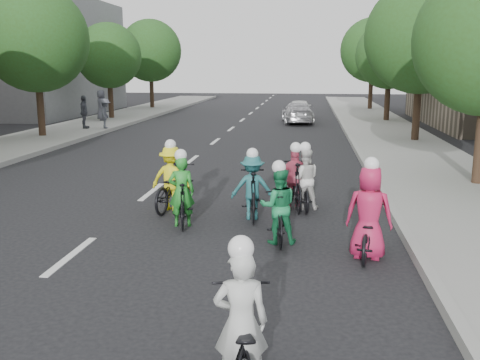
% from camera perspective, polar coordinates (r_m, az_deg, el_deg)
% --- Properties ---
extents(ground, '(120.00, 120.00, 0.00)m').
position_cam_1_polar(ground, '(10.02, -17.60, -7.73)').
color(ground, black).
rests_on(ground, ground).
extents(curb_left, '(0.18, 80.00, 0.18)m').
position_cam_1_polar(curb_left, '(21.37, -21.27, 2.56)').
color(curb_left, '#999993').
rests_on(curb_left, ground).
extents(sidewalk_right, '(4.00, 80.00, 0.15)m').
position_cam_1_polar(sidewalk_right, '(19.20, 18.83, 1.71)').
color(sidewalk_right, gray).
rests_on(sidewalk_right, ground).
extents(curb_right, '(0.18, 80.00, 0.18)m').
position_cam_1_polar(curb_right, '(18.90, 13.03, 1.94)').
color(curb_right, '#999993').
rests_on(curb_right, ground).
extents(bldg_sw, '(10.00, 14.00, 8.00)m').
position_cam_1_polar(bldg_sw, '(41.70, -22.11, 12.10)').
color(bldg_sw, slate).
rests_on(bldg_sw, ground).
extents(tree_l_3, '(4.80, 4.80, 6.93)m').
position_cam_1_polar(tree_l_3, '(26.58, -21.00, 13.87)').
color(tree_l_3, black).
rests_on(tree_l_3, ground).
extents(tree_l_4, '(4.00, 4.00, 5.97)m').
position_cam_1_polar(tree_l_4, '(34.78, -13.84, 12.76)').
color(tree_l_4, black).
rests_on(tree_l_4, ground).
extents(tree_l_5, '(4.80, 4.80, 6.93)m').
position_cam_1_polar(tree_l_5, '(43.33, -9.54, 13.44)').
color(tree_l_5, black).
rests_on(tree_l_5, ground).
extents(tree_r_1, '(4.80, 4.80, 6.93)m').
position_cam_1_polar(tree_r_1, '(24.61, 18.81, 14.23)').
color(tree_r_1, black).
rests_on(tree_r_1, ground).
extents(tree_r_2, '(4.00, 4.00, 5.97)m').
position_cam_1_polar(tree_r_2, '(33.47, 15.68, 12.71)').
color(tree_r_2, black).
rests_on(tree_r_2, ground).
extents(tree_r_3, '(4.80, 4.80, 6.93)m').
position_cam_1_polar(tree_r_3, '(42.41, 13.96, 13.30)').
color(tree_r_3, black).
rests_on(tree_r_3, ground).
extents(cyclist_0, '(0.91, 1.92, 1.68)m').
position_cam_1_polar(cyclist_0, '(5.71, 0.20, -16.51)').
color(cyclist_0, black).
rests_on(cyclist_0, ground).
extents(cyclist_1, '(0.77, 1.66, 1.60)m').
position_cam_1_polar(cyclist_1, '(10.15, 4.11, -3.37)').
color(cyclist_1, black).
rests_on(cyclist_1, ground).
extents(cyclist_2, '(1.06, 2.01, 1.66)m').
position_cam_1_polar(cyclist_2, '(12.57, -7.25, -0.39)').
color(cyclist_2, black).
rests_on(cyclist_2, ground).
extents(cyclist_3, '(0.89, 1.95, 1.58)m').
position_cam_1_polar(cyclist_3, '(12.63, 5.90, -0.27)').
color(cyclist_3, black).
rests_on(cyclist_3, ground).
extents(cyclist_4, '(0.89, 1.73, 1.80)m').
position_cam_1_polar(cyclist_4, '(9.60, 13.52, -4.44)').
color(cyclist_4, black).
rests_on(cyclist_4, ground).
extents(cyclist_5, '(0.76, 1.64, 1.63)m').
position_cam_1_polar(cyclist_5, '(11.29, -6.15, -1.99)').
color(cyclist_5, black).
rests_on(cyclist_5, ground).
extents(cyclist_6, '(0.75, 1.70, 1.59)m').
position_cam_1_polar(cyclist_6, '(12.65, 6.87, -0.54)').
color(cyclist_6, black).
rests_on(cyclist_6, ground).
extents(cyclist_7, '(0.98, 1.87, 1.58)m').
position_cam_1_polar(cyclist_7, '(11.72, 1.34, -1.14)').
color(cyclist_7, black).
rests_on(cyclist_7, ground).
extents(follow_car_lead, '(2.15, 4.39, 1.23)m').
position_cam_1_polar(follow_car_lead, '(32.19, 6.14, 7.15)').
color(follow_car_lead, '#AEADB2').
rests_on(follow_car_lead, ground).
extents(follow_car_trail, '(1.54, 3.66, 1.24)m').
position_cam_1_polar(follow_car_trail, '(35.39, 6.38, 7.58)').
color(follow_car_trail, white).
rests_on(follow_car_trail, ground).
extents(spectator_0, '(0.78, 1.10, 1.54)m').
position_cam_1_polar(spectator_0, '(28.71, -14.16, 6.89)').
color(spectator_0, '#50525D').
rests_on(spectator_0, sidewalk_left).
extents(spectator_1, '(0.59, 1.05, 1.70)m').
position_cam_1_polar(spectator_1, '(28.99, -16.29, 6.98)').
color(spectator_1, '#51545F').
rests_on(spectator_1, sidewalk_left).
extents(spectator_2, '(0.78, 1.00, 1.80)m').
position_cam_1_polar(spectator_2, '(33.17, -14.56, 7.73)').
color(spectator_2, '#4C4D58').
rests_on(spectator_2, sidewalk_left).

